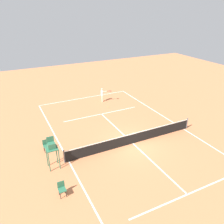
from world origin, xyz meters
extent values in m
plane|color=#D37A4C|center=(0.00, 0.00, 0.00)|extent=(60.00, 60.00, 0.00)
cube|color=white|center=(0.00, -11.66, 0.00)|extent=(11.02, 0.10, 0.01)
cube|color=white|center=(-5.51, 0.00, 0.00)|extent=(0.10, 23.32, 0.01)
cube|color=white|center=(5.51, 0.00, 0.00)|extent=(0.10, 23.32, 0.01)
cube|color=white|center=(0.00, -6.41, 0.00)|extent=(8.27, 0.10, 0.01)
cube|color=white|center=(0.00, 6.41, 0.00)|extent=(8.27, 0.10, 0.01)
cube|color=white|center=(0.00, 0.00, 0.00)|extent=(0.10, 12.82, 0.01)
cylinder|color=#4C4C51|center=(-5.81, 0.00, 0.54)|extent=(0.10, 0.10, 1.07)
cylinder|color=#4C4C51|center=(5.81, 0.00, 0.54)|extent=(0.10, 0.10, 1.07)
cube|color=black|center=(0.00, 0.00, 0.46)|extent=(11.62, 0.03, 0.91)
cube|color=white|center=(0.00, 0.00, 0.93)|extent=(11.62, 0.04, 0.06)
cylinder|color=beige|center=(-1.53, -9.65, 0.39)|extent=(0.12, 0.12, 0.78)
cylinder|color=beige|center=(-1.48, -9.46, 0.39)|extent=(0.12, 0.12, 0.78)
cylinder|color=white|center=(-1.50, -9.55, 1.08)|extent=(0.28, 0.28, 0.61)
sphere|color=beige|center=(-1.50, -9.55, 1.56)|extent=(0.22, 0.22, 0.22)
cylinder|color=beige|center=(-1.54, -9.73, 1.12)|extent=(0.09, 0.09, 0.54)
cylinder|color=beige|center=(-1.73, -9.31, 1.32)|extent=(0.55, 0.20, 0.09)
cylinder|color=black|center=(-2.12, -9.23, 1.32)|extent=(0.26, 0.09, 0.04)
ellipsoid|color=red|center=(-2.40, -9.17, 1.32)|extent=(0.37, 0.34, 0.04)
sphere|color=#CCE033|center=(-1.39, -7.72, 0.03)|extent=(0.07, 0.07, 0.07)
cylinder|color=#2D6B4C|center=(6.29, 0.51, 0.78)|extent=(0.07, 0.07, 1.55)
cylinder|color=#2D6B4C|center=(6.99, 0.51, 0.78)|extent=(0.07, 0.07, 1.55)
cylinder|color=#2D6B4C|center=(6.29, -0.19, 0.78)|extent=(0.07, 0.07, 1.55)
cylinder|color=#2D6B4C|center=(6.99, -0.19, 0.78)|extent=(0.07, 0.07, 1.55)
cube|color=#2D6B4C|center=(6.64, 0.16, 1.58)|extent=(0.80, 0.80, 0.06)
cube|color=#2D6B4C|center=(6.64, 0.16, 1.81)|extent=(0.50, 0.44, 0.40)
cube|color=#2D6B4C|center=(6.64, -0.04, 2.16)|extent=(0.50, 0.06, 0.50)
cylinder|color=#262626|center=(6.66, 3.32, 0.23)|extent=(0.04, 0.04, 0.45)
cylinder|color=#262626|center=(7.01, 3.32, 0.23)|extent=(0.04, 0.04, 0.45)
cylinder|color=#262626|center=(6.66, 2.96, 0.23)|extent=(0.04, 0.04, 0.45)
cylinder|color=#262626|center=(7.01, 2.96, 0.23)|extent=(0.04, 0.04, 0.45)
cube|color=#2D6B4C|center=(6.83, 3.14, 0.48)|extent=(0.44, 0.44, 0.06)
cube|color=#2D6B4C|center=(6.83, 2.92, 0.73)|extent=(0.44, 0.04, 0.44)
cylinder|color=#262626|center=(6.50, -1.87, 0.23)|extent=(0.04, 0.04, 0.45)
cylinder|color=#262626|center=(6.85, -1.87, 0.23)|extent=(0.04, 0.04, 0.45)
cylinder|color=#262626|center=(6.50, -2.23, 0.23)|extent=(0.04, 0.04, 0.45)
cylinder|color=#262626|center=(6.85, -2.23, 0.23)|extent=(0.04, 0.04, 0.45)
cube|color=#2D6B4C|center=(6.68, -2.05, 0.48)|extent=(0.44, 0.44, 0.06)
cube|color=#2D6B4C|center=(6.68, -2.27, 0.73)|extent=(0.44, 0.04, 0.44)
camera|label=1|loc=(8.89, 13.95, 10.50)|focal=37.19mm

